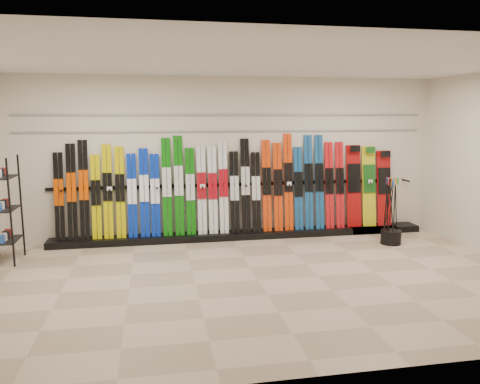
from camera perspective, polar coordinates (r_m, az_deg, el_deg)
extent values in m
plane|color=tan|center=(6.72, 2.22, -10.67)|extent=(8.00, 8.00, 0.00)
plane|color=beige|center=(8.80, -1.30, 4.17)|extent=(8.00, 0.00, 8.00)
plane|color=silver|center=(6.35, 2.40, 15.67)|extent=(8.00, 8.00, 0.00)
cube|color=black|center=(8.88, 0.40, -5.23)|extent=(8.00, 0.40, 0.12)
cube|color=black|center=(8.77, -21.20, -0.53)|extent=(0.17, 0.23, 1.54)
cube|color=black|center=(8.73, -19.84, 0.00)|extent=(0.17, 0.25, 1.69)
cube|color=black|center=(8.70, -18.50, 0.24)|extent=(0.17, 0.26, 1.75)
cube|color=#C5BD00|center=(8.67, -17.14, -0.57)|extent=(0.17, 0.23, 1.49)
cube|color=#C5BD00|center=(8.65, -15.83, 0.06)|extent=(0.17, 0.25, 1.67)
cube|color=#C5BD00|center=(8.63, -14.40, -0.03)|extent=(0.17, 0.25, 1.63)
cube|color=#0729AF|center=(8.62, -13.01, -0.43)|extent=(0.17, 0.23, 1.50)
cube|color=#0729AF|center=(8.61, -11.59, -0.08)|extent=(0.17, 0.24, 1.59)
cube|color=#0729AF|center=(8.61, -10.30, -0.38)|extent=(0.17, 0.23, 1.49)
cube|color=#0D680B|center=(8.61, -8.91, 0.61)|extent=(0.17, 0.27, 1.77)
cube|color=#0D680B|center=(8.62, -7.47, 0.78)|extent=(0.17, 0.27, 1.81)
cube|color=#0D680B|center=(8.64, -6.07, 0.07)|extent=(0.17, 0.24, 1.58)
cube|color=silver|center=(8.65, -4.70, 0.24)|extent=(0.17, 0.25, 1.62)
cube|color=silver|center=(8.68, -3.35, 0.20)|extent=(0.17, 0.24, 1.60)
cube|color=silver|center=(8.70, -2.04, 0.56)|extent=(0.17, 0.26, 1.70)
cube|color=black|center=(8.74, -0.69, -0.01)|extent=(0.17, 0.23, 1.51)
cube|color=black|center=(8.77, 0.67, 0.80)|extent=(0.17, 0.26, 1.75)
cube|color=black|center=(8.81, 1.96, 0.00)|extent=(0.17, 0.23, 1.49)
cube|color=red|center=(8.86, 3.27, 0.77)|extent=(0.17, 0.26, 1.71)
cube|color=red|center=(8.91, 4.64, 0.64)|extent=(0.17, 0.25, 1.66)
cube|color=red|center=(8.97, 5.91, 1.21)|extent=(0.17, 0.27, 1.83)
cube|color=navy|center=(9.03, 7.13, 0.44)|extent=(0.17, 0.24, 1.58)
cube|color=navy|center=(9.09, 8.36, 1.18)|extent=(0.17, 0.27, 1.80)
cube|color=navy|center=(9.16, 9.63, 1.21)|extent=(0.17, 0.27, 1.80)
cube|color=red|center=(9.24, 10.84, 0.81)|extent=(0.17, 0.25, 1.66)
cube|color=red|center=(9.32, 12.07, 0.84)|extent=(0.17, 0.25, 1.66)
cube|color=#990C0C|center=(9.45, 13.68, 0.70)|extent=(0.29, 0.25, 1.60)
cube|color=gold|center=(9.59, 15.43, 0.66)|extent=(0.27, 0.24, 1.57)
cube|color=#990C0C|center=(9.73, 17.13, 0.46)|extent=(0.29, 0.23, 1.48)
cube|color=black|center=(8.19, -26.98, -1.96)|extent=(0.40, 0.60, 1.67)
cylinder|color=black|center=(8.89, 17.91, -5.25)|extent=(0.36, 0.36, 0.25)
cylinder|color=black|center=(8.83, 17.57, -2.10)|extent=(0.10, 0.10, 1.18)
cylinder|color=black|center=(8.75, 18.27, -2.24)|extent=(0.08, 0.16, 1.17)
cylinder|color=black|center=(8.68, 18.02, -2.33)|extent=(0.13, 0.10, 1.18)
cylinder|color=black|center=(8.85, 18.49, -2.13)|extent=(0.10, 0.04, 1.18)
cylinder|color=black|center=(8.81, 17.30, -2.11)|extent=(0.08, 0.06, 1.18)
cylinder|color=black|center=(8.75, 17.87, -2.22)|extent=(0.09, 0.02, 1.18)
cylinder|color=black|center=(8.80, 17.32, -2.12)|extent=(0.06, 0.04, 1.18)
cylinder|color=black|center=(8.74, 17.52, -2.22)|extent=(0.12, 0.04, 1.18)
cylinder|color=black|center=(8.72, 17.53, -2.25)|extent=(0.10, 0.15, 1.17)
cube|color=gray|center=(8.75, -1.29, 7.41)|extent=(7.60, 0.02, 0.03)
cube|color=gray|center=(8.75, -1.30, 9.38)|extent=(7.60, 0.02, 0.03)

